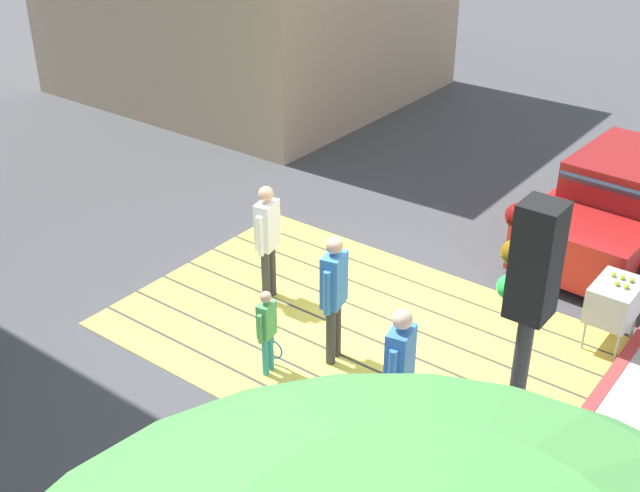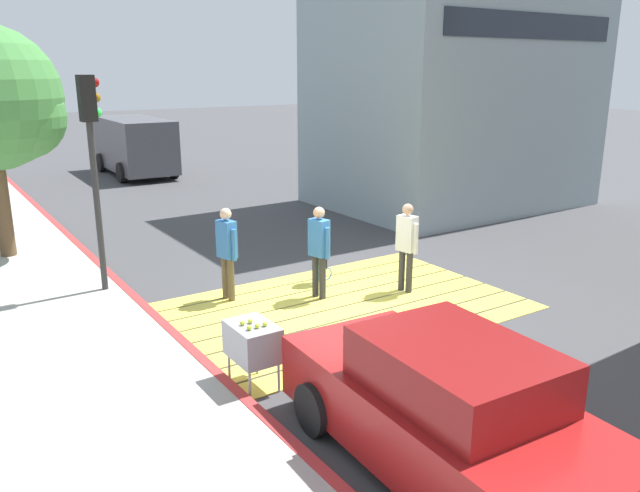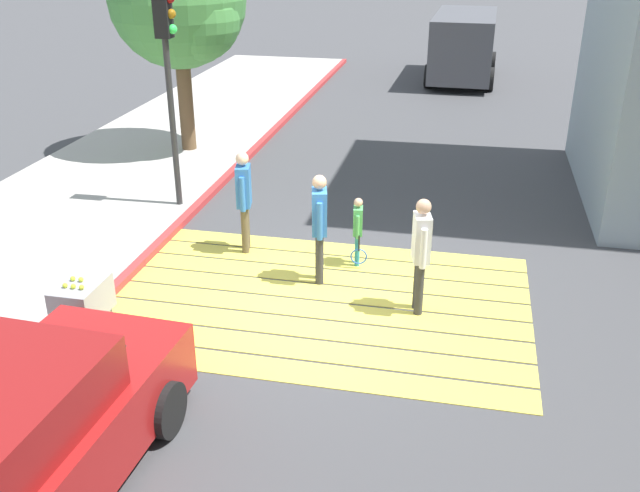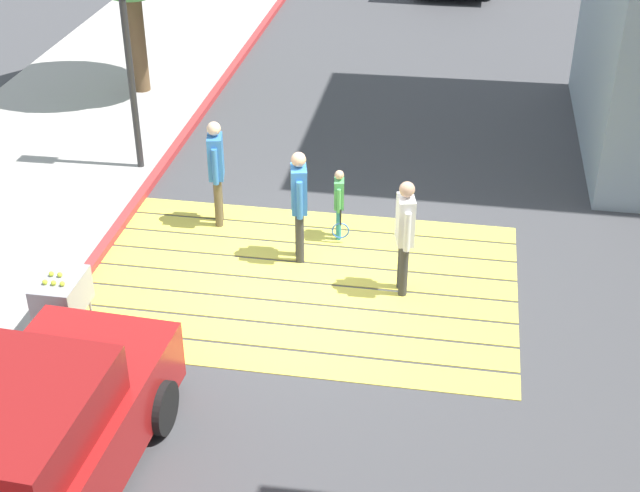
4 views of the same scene
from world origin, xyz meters
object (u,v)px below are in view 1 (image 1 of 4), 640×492
object	(u,v)px
pedestrian_adult_side	(334,291)
pedestrian_adult_trailing	(267,235)
pedestrian_adult_lead	(399,369)
pedestrian_child_with_racket	(267,328)
traffic_light_corner	(519,356)
tennis_ball_cart	(615,300)
car_parked_near_curb	(622,205)

from	to	relation	value
pedestrian_adult_side	pedestrian_adult_trailing	bearing A→B (deg)	-21.43
pedestrian_adult_lead	pedestrian_adult_side	xyz separation A→B (m)	(1.53, -0.88, 0.00)
pedestrian_adult_trailing	pedestrian_child_with_racket	distance (m)	1.82
pedestrian_adult_lead	pedestrian_adult_trailing	world-z (taller)	pedestrian_adult_lead
pedestrian_adult_lead	pedestrian_adult_trailing	distance (m)	3.52
traffic_light_corner	pedestrian_child_with_racket	world-z (taller)	traffic_light_corner
pedestrian_adult_side	pedestrian_child_with_racket	world-z (taller)	pedestrian_adult_side
pedestrian_adult_trailing	tennis_ball_cart	bearing A→B (deg)	-156.99
tennis_ball_cart	pedestrian_child_with_racket	world-z (taller)	pedestrian_child_with_racket
tennis_ball_cart	pedestrian_adult_trailing	distance (m)	4.80
traffic_light_corner	pedestrian_adult_lead	bearing A→B (deg)	-40.30
traffic_light_corner	pedestrian_adult_side	distance (m)	4.68
pedestrian_adult_lead	pedestrian_child_with_racket	xyz separation A→B (m)	(2.03, -0.16, -0.38)
tennis_ball_cart	car_parked_near_curb	bearing A→B (deg)	-72.52
tennis_ball_cart	pedestrian_adult_trailing	xyz separation A→B (m)	(4.41, 1.87, 0.36)
pedestrian_adult_lead	pedestrian_adult_side	bearing A→B (deg)	-29.91
traffic_light_corner	pedestrian_adult_side	bearing A→B (deg)	-36.01
traffic_light_corner	tennis_ball_cart	xyz separation A→B (m)	(0.68, -5.01, -2.34)
pedestrian_adult_lead	tennis_ball_cart	bearing A→B (deg)	-109.90
car_parked_near_curb	pedestrian_adult_trailing	world-z (taller)	pedestrian_adult_trailing
traffic_light_corner	pedestrian_child_with_racket	bearing A→B (deg)	-24.26
traffic_light_corner	pedestrian_child_with_racket	distance (m)	4.92
pedestrian_adult_lead	pedestrian_adult_trailing	size ratio (longest dim) A/B	1.01
traffic_light_corner	pedestrian_adult_trailing	distance (m)	6.30
traffic_light_corner	car_parked_near_curb	bearing A→B (deg)	-78.66
car_parked_near_curb	pedestrian_adult_lead	bearing A→B (deg)	86.97
car_parked_near_curb	tennis_ball_cart	bearing A→B (deg)	107.48
pedestrian_adult_trailing	pedestrian_child_with_racket	world-z (taller)	pedestrian_adult_trailing
car_parked_near_curb	traffic_light_corner	distance (m)	8.35
car_parked_near_curb	traffic_light_corner	bearing A→B (deg)	101.34
traffic_light_corner	pedestrian_child_with_racket	xyz separation A→B (m)	(3.94, -1.77, -2.36)
tennis_ball_cart	pedestrian_child_with_racket	size ratio (longest dim) A/B	0.84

